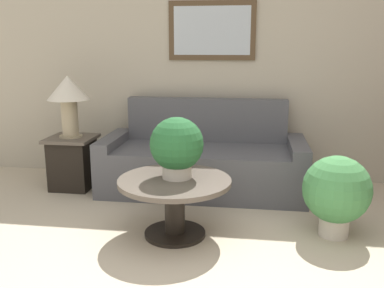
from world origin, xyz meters
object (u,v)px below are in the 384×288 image
(couch_main, at_px, (203,162))
(table_lamp, at_px, (68,94))
(coffee_table, at_px, (175,195))
(potted_plant_floor, at_px, (337,192))
(side_table, at_px, (73,162))
(potted_plant_on_table, at_px, (177,146))

(couch_main, height_order, table_lamp, table_lamp)
(coffee_table, distance_m, potted_plant_floor, 1.34)
(couch_main, height_order, side_table, couch_main)
(side_table, xyz_separation_m, potted_plant_on_table, (1.37, -1.02, 0.47))
(potted_plant_on_table, height_order, potted_plant_floor, potted_plant_on_table)
(side_table, xyz_separation_m, potted_plant_floor, (2.69, -0.88, 0.09))
(table_lamp, distance_m, potted_plant_on_table, 1.73)
(coffee_table, height_order, potted_plant_on_table, potted_plant_on_table)
(couch_main, relative_size, table_lamp, 3.25)
(side_table, distance_m, table_lamp, 0.76)
(couch_main, relative_size, side_table, 3.75)
(potted_plant_on_table, bearing_deg, potted_plant_floor, 6.27)
(coffee_table, distance_m, table_lamp, 1.86)
(side_table, xyz_separation_m, table_lamp, (-0.00, 0.00, 0.76))
(coffee_table, height_order, potted_plant_floor, potted_plant_floor)
(side_table, relative_size, table_lamp, 0.87)
(couch_main, distance_m, table_lamp, 1.64)
(potted_plant_on_table, bearing_deg, couch_main, 85.83)
(potted_plant_on_table, relative_size, potted_plant_floor, 0.74)
(table_lamp, bearing_deg, potted_plant_floor, -18.05)
(table_lamp, bearing_deg, potted_plant_on_table, -36.67)
(coffee_table, bearing_deg, couch_main, 85.31)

